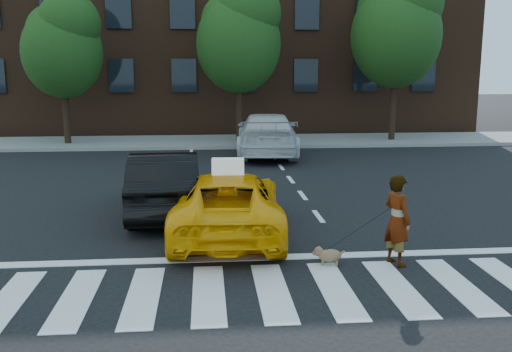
# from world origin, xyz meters

# --- Properties ---
(ground) EXTENTS (120.00, 120.00, 0.00)m
(ground) POSITION_xyz_m (0.00, 0.00, 0.00)
(ground) COLOR black
(ground) RESTS_ON ground
(crosswalk) EXTENTS (13.00, 2.40, 0.01)m
(crosswalk) POSITION_xyz_m (0.00, 0.00, 0.01)
(crosswalk) COLOR silver
(crosswalk) RESTS_ON ground
(stop_line) EXTENTS (12.00, 0.30, 0.01)m
(stop_line) POSITION_xyz_m (0.00, 1.60, 0.01)
(stop_line) COLOR silver
(stop_line) RESTS_ON ground
(sidewalk_far) EXTENTS (30.00, 4.00, 0.15)m
(sidewalk_far) POSITION_xyz_m (0.00, 17.50, 0.07)
(sidewalk_far) COLOR slate
(sidewalk_far) RESTS_ON ground
(building) EXTENTS (26.00, 10.00, 12.00)m
(building) POSITION_xyz_m (0.00, 25.00, 6.00)
(building) COLOR #432717
(building) RESTS_ON ground
(tree_left) EXTENTS (3.39, 3.38, 6.50)m
(tree_left) POSITION_xyz_m (-6.97, 17.00, 4.44)
(tree_left) COLOR black
(tree_left) RESTS_ON ground
(tree_mid) EXTENTS (3.69, 3.69, 7.10)m
(tree_mid) POSITION_xyz_m (0.53, 17.00, 4.85)
(tree_mid) COLOR black
(tree_mid) RESTS_ON ground
(tree_right) EXTENTS (4.00, 4.00, 7.70)m
(tree_right) POSITION_xyz_m (7.53, 17.00, 5.26)
(tree_right) COLOR black
(tree_right) RESTS_ON ground
(taxi) EXTENTS (2.42, 4.83, 1.31)m
(taxi) POSITION_xyz_m (-0.56, 3.21, 0.66)
(taxi) COLOR #FFA805
(taxi) RESTS_ON ground
(black_sedan) EXTENTS (1.77, 4.55, 1.48)m
(black_sedan) POSITION_xyz_m (-2.00, 5.07, 0.74)
(black_sedan) COLOR black
(black_sedan) RESTS_ON ground
(white_suv) EXTENTS (2.79, 5.88, 1.66)m
(white_suv) POSITION_xyz_m (1.40, 13.78, 0.83)
(white_suv) COLOR silver
(white_suv) RESTS_ON ground
(woman) EXTENTS (0.59, 0.70, 1.62)m
(woman) POSITION_xyz_m (2.32, 1.05, 0.81)
(woman) COLOR #999999
(woman) RESTS_ON ground
(dog) EXTENTS (0.57, 0.32, 0.33)m
(dog) POSITION_xyz_m (1.11, 1.11, 0.19)
(dog) COLOR brown
(dog) RESTS_ON ground
(taxi_sign) EXTENTS (0.66, 0.31, 0.32)m
(taxi_sign) POSITION_xyz_m (-0.56, 3.01, 1.47)
(taxi_sign) COLOR white
(taxi_sign) RESTS_ON taxi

